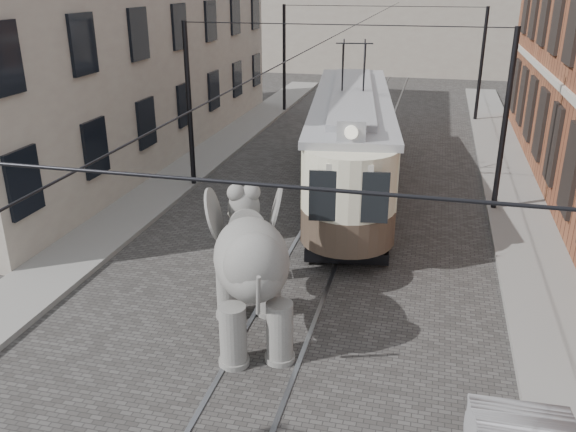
% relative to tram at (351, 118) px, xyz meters
% --- Properties ---
extents(ground, '(120.00, 120.00, 0.00)m').
position_rel_tram_xyz_m(ground, '(-0.11, -7.23, -2.66)').
color(ground, '#3F3C3A').
extents(tram_rails, '(1.54, 80.00, 0.02)m').
position_rel_tram_xyz_m(tram_rails, '(-0.11, -7.23, -2.64)').
color(tram_rails, slate).
rests_on(tram_rails, ground).
extents(sidewalk_right, '(2.00, 60.00, 0.15)m').
position_rel_tram_xyz_m(sidewalk_right, '(5.89, -7.23, -2.58)').
color(sidewalk_right, slate).
rests_on(sidewalk_right, ground).
extents(sidewalk_left, '(2.00, 60.00, 0.15)m').
position_rel_tram_xyz_m(sidewalk_left, '(-6.61, -7.23, -2.58)').
color(sidewalk_left, slate).
rests_on(sidewalk_left, ground).
extents(stucco_building, '(7.00, 24.00, 10.00)m').
position_rel_tram_xyz_m(stucco_building, '(-11.11, 2.77, 2.34)').
color(stucco_building, gray).
rests_on(stucco_building, ground).
extents(catenary, '(11.00, 30.20, 6.00)m').
position_rel_tram_xyz_m(catenary, '(-0.31, -2.23, 0.34)').
color(catenary, black).
rests_on(catenary, ground).
extents(tram, '(4.53, 13.63, 5.31)m').
position_rel_tram_xyz_m(tram, '(0.00, 0.00, 0.00)').
color(tram, beige).
rests_on(tram, ground).
extents(elephant, '(4.27, 5.47, 2.95)m').
position_rel_tram_xyz_m(elephant, '(-0.58, -10.43, -1.18)').
color(elephant, '#5C5A55').
rests_on(elephant, ground).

